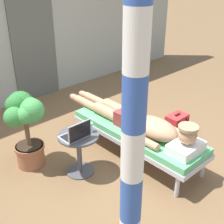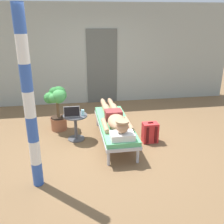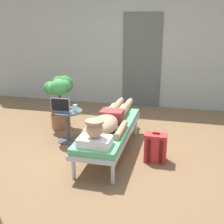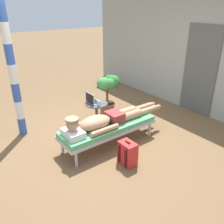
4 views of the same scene
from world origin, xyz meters
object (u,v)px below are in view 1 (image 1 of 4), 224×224
(laptop, at_px, (76,134))
(porch_post, at_px, (133,154))
(potted_plant, at_px, (25,122))
(backpack, at_px, (176,128))
(side_table, at_px, (79,147))
(drink_glass, at_px, (90,127))
(person_reclining, at_px, (141,123))
(lounge_chair, at_px, (137,133))

(laptop, bearing_deg, porch_post, -111.86)
(potted_plant, distance_m, porch_post, 2.08)
(backpack, bearing_deg, side_table, 166.37)
(side_table, distance_m, laptop, 0.24)
(potted_plant, relative_size, porch_post, 0.37)
(laptop, xyz_separation_m, porch_post, (-0.54, -1.35, 0.67))
(backpack, bearing_deg, porch_post, -152.64)
(drink_glass, height_order, backpack, drink_glass)
(laptop, height_order, backpack, laptop)
(person_reclining, bearing_deg, backpack, -4.76)
(backpack, height_order, porch_post, porch_post)
(porch_post, bearing_deg, side_table, 66.77)
(drink_glass, bearing_deg, porch_post, -118.81)
(porch_post, bearing_deg, laptop, 68.14)
(backpack, distance_m, porch_post, 2.53)
(potted_plant, bearing_deg, person_reclining, -37.46)
(laptop, height_order, porch_post, porch_post)
(lounge_chair, bearing_deg, side_table, 162.72)
(drink_glass, xyz_separation_m, porch_post, (-0.75, -1.37, 0.67))
(potted_plant, bearing_deg, backpack, -26.78)
(laptop, height_order, drink_glass, laptop)
(laptop, distance_m, backpack, 1.58)
(drink_glass, relative_size, porch_post, 0.05)
(laptop, relative_size, drink_glass, 2.69)
(person_reclining, distance_m, backpack, 0.76)
(laptop, bearing_deg, potted_plant, 115.92)
(lounge_chair, height_order, side_table, side_table)
(drink_glass, bearing_deg, potted_plant, 130.45)
(side_table, bearing_deg, potted_plant, 122.56)
(lounge_chair, relative_size, drink_glass, 16.22)
(person_reclining, bearing_deg, laptop, 163.50)
(lounge_chair, bearing_deg, potted_plant, 144.48)
(laptop, bearing_deg, backpack, -11.23)
(laptop, bearing_deg, drink_glass, 4.11)
(person_reclining, relative_size, laptop, 7.00)
(person_reclining, xyz_separation_m, backpack, (0.69, -0.06, -0.32))
(potted_plant, bearing_deg, lounge_chair, -35.52)
(lounge_chair, relative_size, laptop, 6.02)
(person_reclining, relative_size, potted_plant, 2.31)
(backpack, bearing_deg, potted_plant, 153.22)
(backpack, relative_size, potted_plant, 0.45)
(porch_post, bearing_deg, drink_glass, 61.19)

